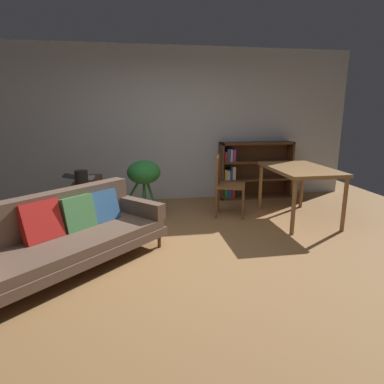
# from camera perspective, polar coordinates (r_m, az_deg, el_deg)

# --- Properties ---
(ground_plane) EXTENTS (8.16, 8.16, 0.00)m
(ground_plane) POSITION_cam_1_polar(r_m,az_deg,el_deg) (3.86, 0.70, -11.17)
(ground_plane) COLOR #9E7042
(back_wall_panel) EXTENTS (6.80, 0.10, 2.70)m
(back_wall_panel) POSITION_cam_1_polar(r_m,az_deg,el_deg) (6.18, -3.97, 11.18)
(back_wall_panel) COLOR silver
(back_wall_panel) RESTS_ON ground_plane
(fabric_couch) EXTENTS (2.07, 2.02, 0.77)m
(fabric_couch) POSITION_cam_1_polar(r_m,az_deg,el_deg) (3.81, -20.43, -6.42)
(fabric_couch) COLOR brown
(fabric_couch) RESTS_ON ground_plane
(media_console) EXTENTS (0.37, 1.13, 0.58)m
(media_console) POSITION_cam_1_polar(r_m,az_deg,el_deg) (5.37, -17.26, -1.30)
(media_console) COLOR #56351E
(media_console) RESTS_ON ground_plane
(open_laptop) EXTENTS (0.46, 0.31, 0.07)m
(open_laptop) POSITION_cam_1_polar(r_m,az_deg,el_deg) (5.53, -18.31, 2.39)
(open_laptop) COLOR silver
(open_laptop) RESTS_ON media_console
(desk_speaker) EXTENTS (0.18, 0.18, 0.20)m
(desk_speaker) POSITION_cam_1_polar(r_m,az_deg,el_deg) (5.06, -18.23, 2.34)
(desk_speaker) COLOR #2D2823
(desk_speaker) RESTS_ON media_console
(potted_floor_plant) EXTENTS (0.57, 0.49, 0.90)m
(potted_floor_plant) POSITION_cam_1_polar(r_m,az_deg,el_deg) (5.07, -8.12, 1.87)
(potted_floor_plant) COLOR #9E9389
(potted_floor_plant) RESTS_ON ground_plane
(dining_table) EXTENTS (0.84, 1.29, 0.80)m
(dining_table) POSITION_cam_1_polar(r_m,az_deg,el_deg) (5.24, 17.82, 3.06)
(dining_table) COLOR olive
(dining_table) RESTS_ON ground_plane
(dining_chair_near) EXTENTS (0.55, 0.54, 0.95)m
(dining_chair_near) POSITION_cam_1_polar(r_m,az_deg,el_deg) (5.23, 5.73, 1.69)
(dining_chair_near) COLOR brown
(dining_chair_near) RESTS_ON ground_plane
(bookshelf) EXTENTS (1.38, 0.31, 1.05)m
(bookshelf) POSITION_cam_1_polar(r_m,az_deg,el_deg) (6.45, 9.91, 3.65)
(bookshelf) COLOR #56351E
(bookshelf) RESTS_ON ground_plane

